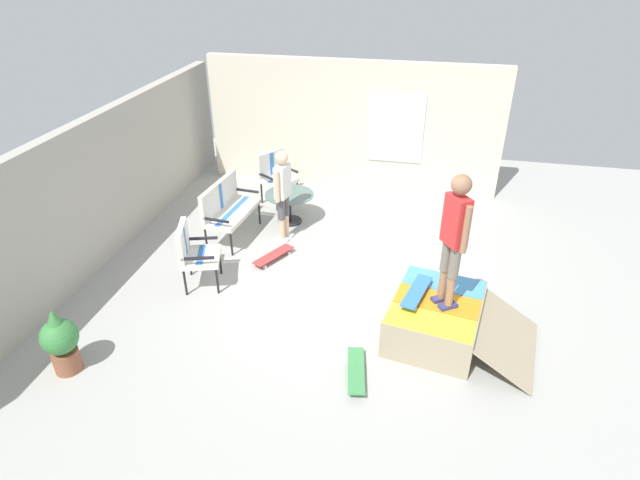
{
  "coord_description": "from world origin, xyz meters",
  "views": [
    {
      "loc": [
        -6.53,
        -1.04,
        4.62
      ],
      "look_at": [
        0.1,
        0.38,
        0.7
      ],
      "focal_mm": 29.31,
      "sensor_mm": 36.0,
      "label": 1
    }
  ],
  "objects_px": {
    "patio_chair_by_wall": "(193,250)",
    "person_skater": "(455,232)",
    "skate_ramp": "(438,318)",
    "patio_chair_near_house": "(275,173)",
    "patio_table": "(290,202)",
    "patio_bench": "(226,205)",
    "potted_plant": "(60,340)",
    "skateboard_spare": "(356,371)",
    "skateboard_on_ramp": "(416,292)",
    "person_watching": "(283,190)",
    "skateboard_by_bench": "(274,255)"
  },
  "relations": [
    {
      "from": "patio_chair_near_house",
      "to": "skateboard_by_bench",
      "type": "bearing_deg",
      "value": -164.83
    },
    {
      "from": "patio_table",
      "to": "person_skater",
      "type": "distance_m",
      "value": 4.13
    },
    {
      "from": "patio_table",
      "to": "skateboard_spare",
      "type": "distance_m",
      "value": 4.14
    },
    {
      "from": "patio_chair_by_wall",
      "to": "potted_plant",
      "type": "relative_size",
      "value": 1.11
    },
    {
      "from": "patio_chair_near_house",
      "to": "skateboard_by_bench",
      "type": "height_order",
      "value": "patio_chair_near_house"
    },
    {
      "from": "patio_chair_near_house",
      "to": "patio_table",
      "type": "xyz_separation_m",
      "value": [
        -0.82,
        -0.51,
        -0.21
      ]
    },
    {
      "from": "skateboard_spare",
      "to": "skateboard_on_ramp",
      "type": "distance_m",
      "value": 1.3
    },
    {
      "from": "skateboard_on_ramp",
      "to": "skateboard_by_bench",
      "type": "bearing_deg",
      "value": 60.35
    },
    {
      "from": "patio_chair_near_house",
      "to": "skateboard_by_bench",
      "type": "distance_m",
      "value": 2.33
    },
    {
      "from": "skateboard_by_bench",
      "to": "patio_chair_by_wall",
      "type": "bearing_deg",
      "value": 133.95
    },
    {
      "from": "skate_ramp",
      "to": "patio_chair_near_house",
      "type": "distance_m",
      "value": 4.84
    },
    {
      "from": "skateboard_spare",
      "to": "skateboard_by_bench",
      "type": "bearing_deg",
      "value": 36.55
    },
    {
      "from": "skate_ramp",
      "to": "skateboard_spare",
      "type": "relative_size",
      "value": 2.51
    },
    {
      "from": "patio_bench",
      "to": "patio_table",
      "type": "xyz_separation_m",
      "value": [
        0.76,
        -0.93,
        -0.21
      ]
    },
    {
      "from": "skateboard_on_ramp",
      "to": "patio_table",
      "type": "bearing_deg",
      "value": 42.01
    },
    {
      "from": "person_skater",
      "to": "skateboard_on_ramp",
      "type": "distance_m",
      "value": 1.04
    },
    {
      "from": "patio_chair_by_wall",
      "to": "patio_table",
      "type": "distance_m",
      "value": 2.46
    },
    {
      "from": "skate_ramp",
      "to": "person_skater",
      "type": "relative_size",
      "value": 1.16
    },
    {
      "from": "patio_chair_by_wall",
      "to": "person_watching",
      "type": "relative_size",
      "value": 0.63
    },
    {
      "from": "patio_chair_by_wall",
      "to": "person_watching",
      "type": "height_order",
      "value": "person_watching"
    },
    {
      "from": "patio_chair_by_wall",
      "to": "skateboard_on_ramp",
      "type": "distance_m",
      "value": 3.34
    },
    {
      "from": "patio_chair_near_house",
      "to": "patio_bench",
      "type": "bearing_deg",
      "value": 165.13
    },
    {
      "from": "patio_chair_by_wall",
      "to": "skateboard_by_bench",
      "type": "distance_m",
      "value": 1.43
    },
    {
      "from": "skateboard_on_ramp",
      "to": "patio_chair_by_wall",
      "type": "bearing_deg",
      "value": 82.74
    },
    {
      "from": "person_watching",
      "to": "skateboard_spare",
      "type": "bearing_deg",
      "value": -150.33
    },
    {
      "from": "patio_bench",
      "to": "skateboard_on_ramp",
      "type": "relative_size",
      "value": 1.57
    },
    {
      "from": "potted_plant",
      "to": "patio_bench",
      "type": "bearing_deg",
      "value": -11.63
    },
    {
      "from": "patio_chair_by_wall",
      "to": "person_skater",
      "type": "bearing_deg",
      "value": -97.61
    },
    {
      "from": "skateboard_by_bench",
      "to": "patio_table",
      "type": "bearing_deg",
      "value": 3.42
    },
    {
      "from": "patio_bench",
      "to": "person_watching",
      "type": "relative_size",
      "value": 0.8
    },
    {
      "from": "patio_bench",
      "to": "skateboard_by_bench",
      "type": "xyz_separation_m",
      "value": [
        -0.61,
        -1.01,
        -0.53
      ]
    },
    {
      "from": "patio_bench",
      "to": "skateboard_on_ramp",
      "type": "xyz_separation_m",
      "value": [
        -1.95,
        -3.37,
        0.03
      ]
    },
    {
      "from": "patio_bench",
      "to": "skateboard_on_ramp",
      "type": "bearing_deg",
      "value": -120.1
    },
    {
      "from": "patio_table",
      "to": "skateboard_on_ramp",
      "type": "relative_size",
      "value": 1.09
    },
    {
      "from": "skate_ramp",
      "to": "skateboard_by_bench",
      "type": "distance_m",
      "value": 3.01
    },
    {
      "from": "patio_bench",
      "to": "person_watching",
      "type": "height_order",
      "value": "person_watching"
    },
    {
      "from": "patio_chair_by_wall",
      "to": "patio_table",
      "type": "relative_size",
      "value": 1.13
    },
    {
      "from": "potted_plant",
      "to": "skateboard_spare",
      "type": "bearing_deg",
      "value": -79.72
    },
    {
      "from": "patio_chair_near_house",
      "to": "patio_chair_by_wall",
      "type": "bearing_deg",
      "value": 173.35
    },
    {
      "from": "potted_plant",
      "to": "person_watching",
      "type": "bearing_deg",
      "value": -25.05
    },
    {
      "from": "person_watching",
      "to": "potted_plant",
      "type": "distance_m",
      "value": 4.12
    },
    {
      "from": "patio_table",
      "to": "patio_bench",
      "type": "bearing_deg",
      "value": 129.11
    },
    {
      "from": "skate_ramp",
      "to": "person_skater",
      "type": "height_order",
      "value": "person_skater"
    },
    {
      "from": "person_skater",
      "to": "skateboard_on_ramp",
      "type": "relative_size",
      "value": 2.17
    },
    {
      "from": "patio_bench",
      "to": "person_skater",
      "type": "height_order",
      "value": "person_skater"
    },
    {
      "from": "patio_bench",
      "to": "patio_chair_near_house",
      "type": "bearing_deg",
      "value": -14.87
    },
    {
      "from": "skateboard_by_bench",
      "to": "skate_ramp",
      "type": "bearing_deg",
      "value": -117.13
    },
    {
      "from": "person_watching",
      "to": "potted_plant",
      "type": "relative_size",
      "value": 1.77
    },
    {
      "from": "patio_chair_by_wall",
      "to": "skateboard_spare",
      "type": "bearing_deg",
      "value": -117.86
    },
    {
      "from": "person_skater",
      "to": "patio_chair_near_house",
      "type": "bearing_deg",
      "value": 42.62
    }
  ]
}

